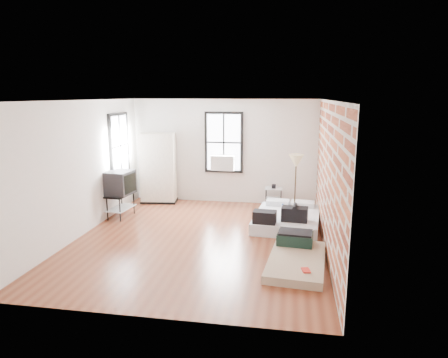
% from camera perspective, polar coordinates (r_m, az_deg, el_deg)
% --- Properties ---
extents(ground, '(6.00, 6.00, 0.00)m').
position_cam_1_polar(ground, '(8.31, -3.47, -8.54)').
color(ground, maroon).
rests_on(ground, ground).
extents(room_shell, '(5.02, 6.02, 2.80)m').
position_cam_1_polar(room_shell, '(8.17, -1.47, 3.73)').
color(room_shell, silver).
rests_on(room_shell, ground).
extents(mattress_main, '(1.56, 2.02, 0.61)m').
position_cam_1_polar(mattress_main, '(9.20, 8.93, -5.52)').
color(mattress_main, white).
rests_on(mattress_main, ground).
extents(mattress_bare, '(1.10, 1.86, 0.38)m').
position_cam_1_polar(mattress_bare, '(7.31, 10.29, -10.66)').
color(mattress_bare, tan).
rests_on(mattress_bare, ground).
extents(wardrobe, '(1.02, 0.66, 1.90)m').
position_cam_1_polar(wardrobe, '(11.00, -9.36, 1.51)').
color(wardrobe, black).
rests_on(wardrobe, ground).
extents(side_table, '(0.46, 0.37, 0.59)m').
position_cam_1_polar(side_table, '(10.61, 7.10, -1.86)').
color(side_table, black).
rests_on(side_table, ground).
extents(floor_lamp, '(0.33, 0.33, 1.55)m').
position_cam_1_polar(floor_lamp, '(9.39, 10.26, 2.05)').
color(floor_lamp, black).
rests_on(floor_lamp, ground).
extents(tv_stand, '(0.63, 0.85, 1.13)m').
position_cam_1_polar(tv_stand, '(9.84, -14.65, -0.72)').
color(tv_stand, black).
rests_on(tv_stand, ground).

